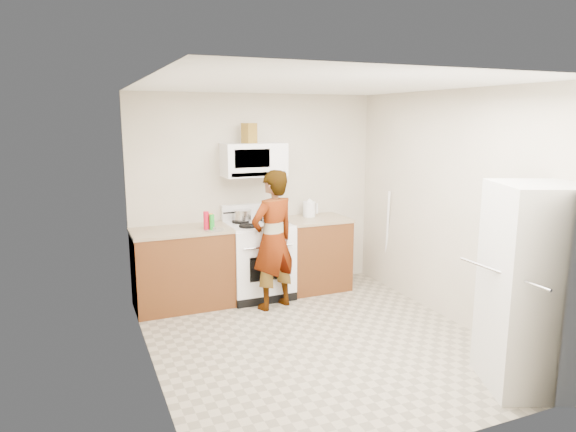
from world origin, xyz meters
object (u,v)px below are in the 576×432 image
microwave (254,160)px  fridge (535,288)px  person (273,240)px  gas_range (258,258)px  kettle (309,209)px  saucepan (242,215)px

microwave → fridge: 3.45m
person → microwave: bearing=-105.9°
gas_range → person: size_ratio=0.69×
person → kettle: (0.73, 0.57, 0.22)m
microwave → fridge: bearing=-66.5°
person → saucepan: bearing=-93.1°
gas_range → microwave: size_ratio=1.49×
microwave → kettle: microwave is taller
fridge → microwave: bearing=136.0°
gas_range → person: 0.55m
kettle → person: bearing=-160.5°
person → saucepan: size_ratio=7.31×
fridge → saucepan: (-1.48, 3.11, 0.16)m
microwave → kettle: size_ratio=3.88×
microwave → saucepan: bearing=162.9°
gas_range → saucepan: size_ratio=5.07×
fridge → kettle: size_ratio=8.67×
microwave → kettle: bearing=0.4°
gas_range → person: (0.03, -0.44, 0.33)m
gas_range → fridge: (1.33, -2.94, 0.36)m
gas_range → fridge: size_ratio=0.66×
gas_range → fridge: bearing=-65.6°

